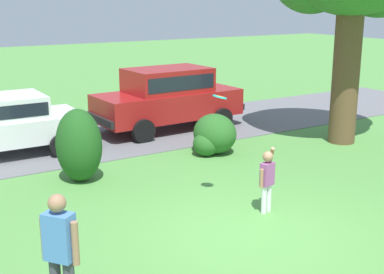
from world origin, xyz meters
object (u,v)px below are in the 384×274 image
(parked_suv, at_px, (168,96))
(frisbee, at_px, (220,97))
(adult_onlooker, at_px, (60,253))
(child_thrower, at_px, (267,177))
(parked_sedan, at_px, (2,123))

(parked_suv, xyz_separation_m, frisbee, (-2.13, -5.87, 1.08))
(frisbee, xyz_separation_m, adult_onlooker, (-3.94, -2.33, -1.17))
(parked_suv, relative_size, adult_onlooker, 2.74)
(frisbee, height_order, adult_onlooker, frisbee)
(parked_suv, distance_m, adult_onlooker, 10.20)
(parked_suv, height_order, adult_onlooker, parked_suv)
(parked_suv, distance_m, child_thrower, 6.93)
(frisbee, bearing_deg, adult_onlooker, -149.33)
(frisbee, bearing_deg, parked_suv, 70.05)
(parked_suv, bearing_deg, parked_sedan, -178.04)
(parked_sedan, bearing_deg, parked_suv, 1.96)
(parked_sedan, distance_m, adult_onlooker, 8.11)
(child_thrower, distance_m, frisbee, 1.75)
(adult_onlooker, bearing_deg, child_thrower, 18.35)
(adult_onlooker, bearing_deg, frisbee, 30.67)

